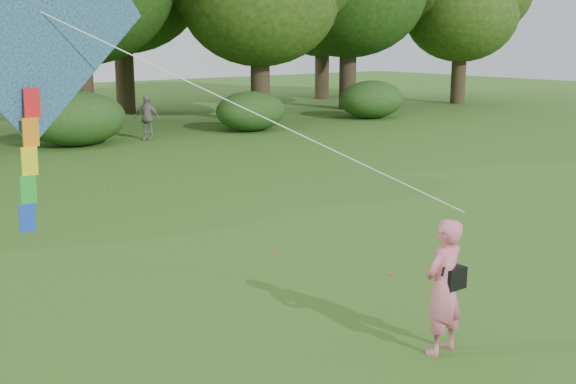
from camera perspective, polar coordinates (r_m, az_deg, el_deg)
ground at (r=9.66m, az=8.47°, el=-10.57°), size 100.00×100.00×0.00m
man_kite_flyer at (r=8.76m, az=12.17°, el=-7.36°), size 0.64×0.46×1.65m
bystander_right at (r=26.79m, az=-11.10°, el=5.79°), size 0.90×0.99×1.63m
crossbody_bag at (r=8.79m, az=12.85°, el=-6.56°), size 0.43×0.20×0.68m
flying_kite at (r=6.83m, az=-19.12°, el=13.00°), size 5.57×1.67×3.45m
fallen_leaves at (r=14.61m, az=-5.64°, el=-2.56°), size 11.24×13.21×0.01m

